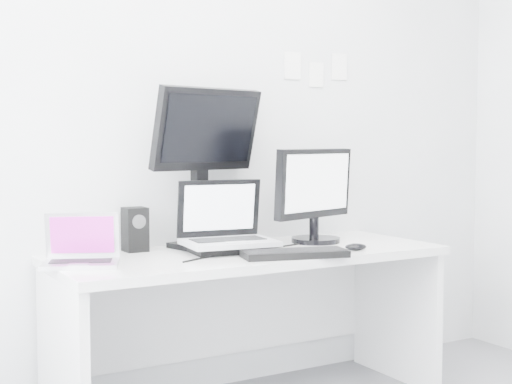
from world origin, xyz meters
The scene contains 12 objects.
back_wall centered at (0.00, 1.60, 1.35)m, with size 3.60×3.60×0.00m, color silver.
desk centered at (0.00, 1.25, 0.36)m, with size 1.80×0.70×0.73m, color silver.
macbook centered at (-0.79, 1.23, 0.84)m, with size 0.30×0.22×0.22m, color #AEADB2.
speaker centered at (-0.46, 1.50, 0.83)m, with size 0.10×0.10×0.20m, color black.
dell_laptop centered at (-0.10, 1.26, 0.90)m, with size 0.40×0.31×0.33m, color #B5B6BC.
rear_monitor centered at (-0.13, 1.46, 1.11)m, with size 0.57×0.20×0.77m, color black.
samsung_monitor centered at (0.42, 1.33, 0.97)m, with size 0.52×0.24×0.48m, color black.
keyboard centered at (0.08, 1.00, 0.75)m, with size 0.45×0.16×0.03m, color black.
mouse centered at (0.42, 1.02, 0.75)m, with size 0.10×0.06×0.03m, color black.
wall_note_0 centered at (0.45, 1.59, 1.62)m, with size 0.10×0.00×0.14m, color white.
wall_note_1 centered at (0.60, 1.59, 1.58)m, with size 0.09×0.00×0.13m, color white.
wall_note_2 centered at (0.75, 1.59, 1.63)m, with size 0.10×0.00×0.14m, color white.
Camera 1 is at (-1.65, -1.66, 1.23)m, focal length 51.82 mm.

